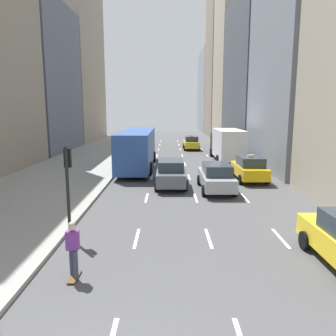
{
  "coord_description": "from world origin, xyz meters",
  "views": [
    {
      "loc": [
        1.02,
        -4.06,
        4.87
      ],
      "look_at": [
        0.94,
        14.16,
        1.7
      ],
      "focal_mm": 35.0,
      "sensor_mm": 36.0,
      "label": 1
    }
  ],
  "objects_px": {
    "taxi_lead": "(251,168)",
    "city_bus": "(139,148)",
    "taxi_third": "(193,143)",
    "traffic_light_pole": "(69,177)",
    "skateboarder": "(74,247)",
    "sedan_black_near": "(218,177)",
    "sedan_silver_behind": "(172,172)",
    "box_truck": "(228,144)"
  },
  "relations": [
    {
      "from": "sedan_black_near",
      "to": "traffic_light_pole",
      "type": "bearing_deg",
      "value": -130.82
    },
    {
      "from": "taxi_lead",
      "to": "sedan_black_near",
      "type": "relative_size",
      "value": 0.91
    },
    {
      "from": "sedan_silver_behind",
      "to": "skateboarder",
      "type": "bearing_deg",
      "value": -103.63
    },
    {
      "from": "taxi_third",
      "to": "box_truck",
      "type": "bearing_deg",
      "value": -74.11
    },
    {
      "from": "city_bus",
      "to": "skateboarder",
      "type": "relative_size",
      "value": 6.65
    },
    {
      "from": "taxi_lead",
      "to": "skateboarder",
      "type": "distance_m",
      "value": 16.3
    },
    {
      "from": "city_bus",
      "to": "box_truck",
      "type": "xyz_separation_m",
      "value": [
        8.41,
        4.12,
        -0.08
      ]
    },
    {
      "from": "taxi_lead",
      "to": "taxi_third",
      "type": "distance_m",
      "value": 19.32
    },
    {
      "from": "taxi_third",
      "to": "sedan_silver_behind",
      "type": "xyz_separation_m",
      "value": [
        -2.8,
        -20.83,
        0.02
      ]
    },
    {
      "from": "skateboarder",
      "to": "box_truck",
      "type": "bearing_deg",
      "value": 69.73
    },
    {
      "from": "taxi_lead",
      "to": "city_bus",
      "type": "height_order",
      "value": "city_bus"
    },
    {
      "from": "city_bus",
      "to": "traffic_light_pole",
      "type": "distance_m",
      "value": 15.99
    },
    {
      "from": "taxi_lead",
      "to": "sedan_silver_behind",
      "type": "relative_size",
      "value": 0.88
    },
    {
      "from": "taxi_third",
      "to": "skateboarder",
      "type": "distance_m",
      "value": 33.48
    },
    {
      "from": "sedan_silver_behind",
      "to": "city_bus",
      "type": "height_order",
      "value": "city_bus"
    },
    {
      "from": "taxi_third",
      "to": "city_bus",
      "type": "height_order",
      "value": "city_bus"
    },
    {
      "from": "taxi_lead",
      "to": "sedan_silver_behind",
      "type": "bearing_deg",
      "value": -162.97
    },
    {
      "from": "skateboarder",
      "to": "traffic_light_pole",
      "type": "bearing_deg",
      "value": 108.0
    },
    {
      "from": "taxi_lead",
      "to": "taxi_third",
      "type": "height_order",
      "value": "same"
    },
    {
      "from": "taxi_lead",
      "to": "city_bus",
      "type": "xyz_separation_m",
      "value": [
        -8.41,
        5.15,
        0.91
      ]
    },
    {
      "from": "taxi_lead",
      "to": "traffic_light_pole",
      "type": "relative_size",
      "value": 1.22
    },
    {
      "from": "skateboarder",
      "to": "taxi_lead",
      "type": "bearing_deg",
      "value": 58.36
    },
    {
      "from": "taxi_lead",
      "to": "traffic_light_pole",
      "type": "xyz_separation_m",
      "value": [
        -9.55,
        -10.79,
        1.53
      ]
    },
    {
      "from": "sedan_silver_behind",
      "to": "box_truck",
      "type": "height_order",
      "value": "box_truck"
    },
    {
      "from": "traffic_light_pole",
      "to": "sedan_black_near",
      "type": "bearing_deg",
      "value": 49.18
    },
    {
      "from": "sedan_silver_behind",
      "to": "box_truck",
      "type": "distance_m",
      "value": 12.36
    },
    {
      "from": "taxi_third",
      "to": "city_bus",
      "type": "relative_size",
      "value": 0.38
    },
    {
      "from": "sedan_silver_behind",
      "to": "traffic_light_pole",
      "type": "bearing_deg",
      "value": -113.52
    },
    {
      "from": "traffic_light_pole",
      "to": "box_truck",
      "type": "bearing_deg",
      "value": 64.55
    },
    {
      "from": "taxi_third",
      "to": "taxi_lead",
      "type": "bearing_deg",
      "value": -81.67
    },
    {
      "from": "box_truck",
      "to": "skateboarder",
      "type": "distance_m",
      "value": 24.69
    },
    {
      "from": "sedan_black_near",
      "to": "traffic_light_pole",
      "type": "relative_size",
      "value": 1.35
    },
    {
      "from": "skateboarder",
      "to": "traffic_light_pole",
      "type": "height_order",
      "value": "traffic_light_pole"
    },
    {
      "from": "sedan_silver_behind",
      "to": "taxi_lead",
      "type": "bearing_deg",
      "value": 17.03
    },
    {
      "from": "traffic_light_pole",
      "to": "skateboarder",
      "type": "bearing_deg",
      "value": -72.0
    },
    {
      "from": "sedan_black_near",
      "to": "traffic_light_pole",
      "type": "distance_m",
      "value": 10.44
    },
    {
      "from": "traffic_light_pole",
      "to": "taxi_third",
      "type": "bearing_deg",
      "value": 77.28
    },
    {
      "from": "sedan_black_near",
      "to": "traffic_light_pole",
      "type": "xyz_separation_m",
      "value": [
        -6.75,
        -7.81,
        1.54
      ]
    },
    {
      "from": "skateboarder",
      "to": "sedan_silver_behind",
      "type": "bearing_deg",
      "value": 76.37
    },
    {
      "from": "sedan_black_near",
      "to": "skateboarder",
      "type": "distance_m",
      "value": 12.32
    },
    {
      "from": "taxi_third",
      "to": "traffic_light_pole",
      "type": "bearing_deg",
      "value": -102.72
    },
    {
      "from": "taxi_third",
      "to": "sedan_black_near",
      "type": "xyz_separation_m",
      "value": [
        0.0,
        -22.09,
        -0.01
      ]
    }
  ]
}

